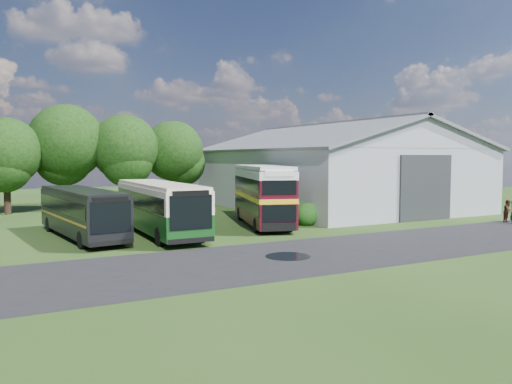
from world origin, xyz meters
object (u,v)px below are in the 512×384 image
storage_shed (331,164)px  visitor_b (508,211)px  bus_dark_single (82,212)px  bus_green_single (159,207)px  bus_maroon_double (263,196)px

storage_shed → visitor_b: 16.71m
storage_shed → bus_dark_single: 25.91m
bus_green_single → bus_dark_single: bus_green_single is taller
storage_shed → bus_green_single: 22.04m
bus_maroon_double → visitor_b: bus_maroon_double is taller
storage_shed → visitor_b: (4.58, -15.72, -3.33)m
bus_maroon_double → bus_green_single: bearing=-158.9°
storage_shed → visitor_b: bearing=-73.8°
bus_dark_single → visitor_b: size_ratio=6.49×
storage_shed → bus_dark_single: (-24.39, -8.33, -2.61)m
visitor_b → bus_maroon_double: bearing=147.2°
bus_green_single → bus_dark_single: (-4.51, 0.85, -0.17)m
bus_dark_single → visitor_b: (28.97, -7.39, -0.72)m
bus_maroon_double → bus_dark_single: size_ratio=0.94×
bus_dark_single → storage_shed: bearing=11.9°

